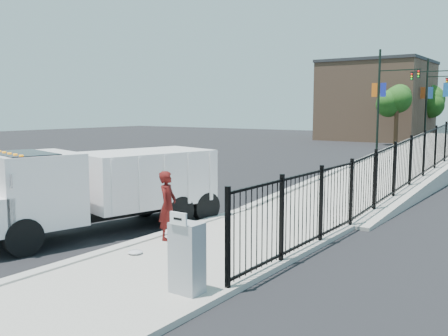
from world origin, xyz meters
The scene contains 16 objects.
ground centered at (0.00, 0.00, 0.00)m, with size 120.00×120.00×0.00m, color black.
sidewalk centered at (1.93, -2.00, 0.06)m, with size 3.55×12.00×0.12m, color #9E998E.
curb centered at (0.00, -2.00, 0.08)m, with size 0.30×12.00×0.16m, color #ADAAA3.
ramp centered at (2.12, 16.00, 0.00)m, with size 3.95×24.00×1.70m, color #9E998E.
iron_fence centered at (3.55, 12.00, 0.90)m, with size 0.10×28.00×1.80m, color black.
truck centered at (-1.90, -0.29, 1.29)m, with size 3.68×7.02×2.30m.
worker centered at (0.44, -0.10, 0.97)m, with size 0.62×0.41×1.70m, color #4E0F0D.
utility_cabinet centered at (3.10, -2.60, 0.75)m, with size 0.55×0.40×1.25m, color gray.
arrow_sign centered at (3.10, -2.82, 1.48)m, with size 0.35×0.04×0.22m, color white.
debris centered at (0.68, -1.46, 0.16)m, with size 0.34×0.34×0.08m, color silver.
light_pole_0 centered at (-4.31, 31.14, 4.36)m, with size 3.77×0.22×8.00m.
light_pole_1 centered at (-0.10, 34.01, 4.36)m, with size 3.78×0.22×8.00m.
light_pole_2 centered at (-3.04, 41.40, 4.36)m, with size 3.78×0.22×8.00m.
tree_0 centered at (-4.54, 36.02, 3.94)m, with size 2.51×2.51×5.25m.
tree_2 centered at (-4.31, 46.65, 3.97)m, with size 3.19×3.19×5.59m.
building centered at (-9.00, 44.00, 4.00)m, with size 10.00×10.00×8.00m, color #8C664C.
Camera 1 is at (8.49, -9.14, 3.34)m, focal length 40.00 mm.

